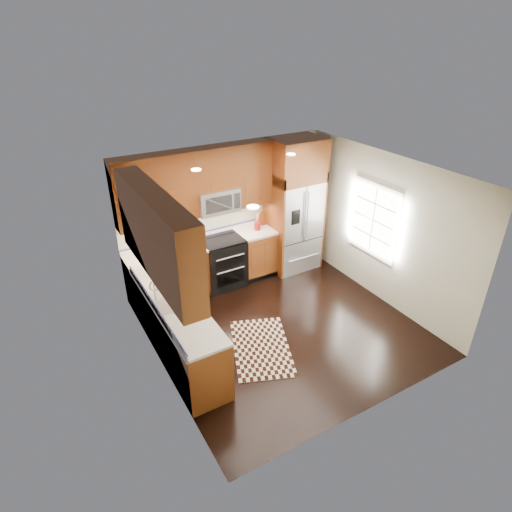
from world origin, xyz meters
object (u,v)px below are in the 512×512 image
utensil_crock (257,224)px  refrigerator (294,206)px  range (223,262)px  knife_block (197,237)px  rug (261,347)px

utensil_crock → refrigerator: bearing=-6.5°
range → refrigerator: bearing=-1.4°
range → knife_block: 0.74m
refrigerator → knife_block: (-1.99, 0.13, -0.24)m
rug → knife_block: size_ratio=4.76×
knife_block → rug: bearing=-86.4°
range → refrigerator: 1.76m
range → utensil_crock: utensil_crock is taller
range → rug: range is taller
rug → utensil_crock: (1.09, 1.99, 1.05)m
refrigerator → rug: refrigerator is taller
refrigerator → knife_block: 2.01m
rug → utensil_crock: bearing=83.3°
refrigerator → knife_block: bearing=176.3°
refrigerator → utensil_crock: refrigerator is taller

